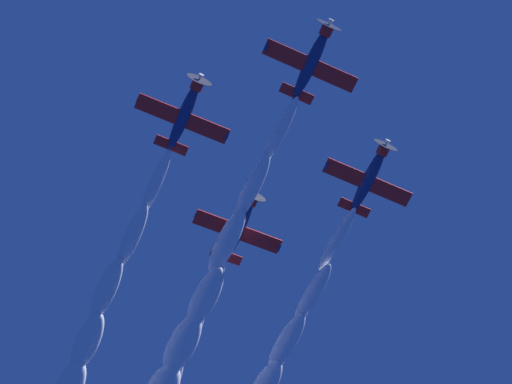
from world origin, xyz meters
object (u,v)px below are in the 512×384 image
Objects in this scene: airplane_right_wingman at (185,114)px; airplane_slot_tail at (240,227)px; airplane_left_wingman at (369,177)px; airplane_lead at (312,61)px.

airplane_right_wingman is 1.00× the size of airplane_slot_tail.
airplane_right_wingman is at bearing -84.39° from airplane_left_wingman.
airplane_lead is at bearing 51.69° from airplane_right_wingman.
airplane_right_wingman is at bearing -38.60° from airplane_slot_tail.
airplane_slot_tail is (-8.77, -11.50, -0.81)m from airplane_left_wingman.
airplane_lead is at bearing -42.07° from airplane_left_wingman.
airplane_left_wingman is 1.00× the size of airplane_slot_tail.
airplane_left_wingman is at bearing 52.68° from airplane_slot_tail.
airplane_lead reaches higher than airplane_slot_tail.
airplane_left_wingman is 20.18m from airplane_right_wingman.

